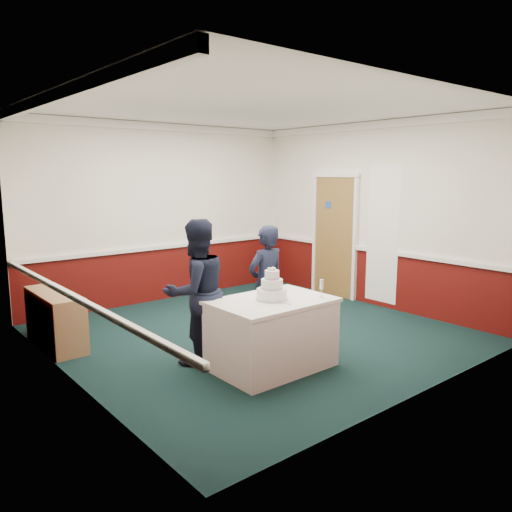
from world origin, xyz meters
TOP-DOWN VIEW (x-y plane):
  - ground at (0.00, 0.00)m, footprint 5.00×5.00m
  - room_shell at (0.08, 0.61)m, footprint 5.00×5.00m
  - sideboard at (-2.28, 1.23)m, footprint 0.41×1.20m
  - cake_table at (-0.63, -1.04)m, footprint 1.32×0.92m
  - wedding_cake at (-0.63, -1.04)m, footprint 0.35×0.35m
  - cake_knife at (-0.66, -1.24)m, footprint 0.10×0.21m
  - champagne_flute at (-0.13, -1.32)m, footprint 0.05×0.05m
  - person_man at (-1.19, -0.37)m, footprint 0.82×0.65m
  - person_woman at (-0.10, -0.32)m, footprint 0.56×0.37m

SIDE VIEW (x-z plane):
  - ground at x=0.00m, z-range 0.00..0.00m
  - sideboard at x=-2.28m, z-range 0.00..0.70m
  - cake_table at x=-0.63m, z-range 0.01..0.80m
  - person_woman at x=-0.10m, z-range 0.00..1.53m
  - cake_knife at x=-0.66m, z-range 0.79..0.79m
  - person_man at x=-1.19m, z-range 0.00..1.67m
  - wedding_cake at x=-0.63m, z-range 0.72..1.08m
  - champagne_flute at x=-0.13m, z-range 0.83..1.03m
  - room_shell at x=0.08m, z-range 0.47..3.47m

